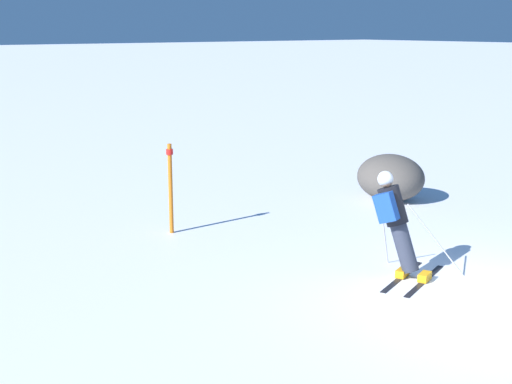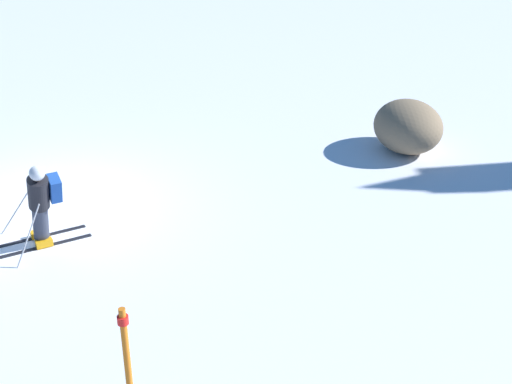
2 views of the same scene
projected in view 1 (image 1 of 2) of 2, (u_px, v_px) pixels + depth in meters
name	position (u px, v px, depth m)	size (l,w,h in m)	color
ground_plane	(481.00, 303.00, 10.11)	(300.00, 300.00, 0.00)	white
skier	(396.00, 219.00, 11.00)	(1.31, 1.67, 1.70)	black
exposed_boulder_0	(391.00, 177.00, 15.99)	(1.61, 1.37, 1.05)	#4C4742
trail_marker	(170.00, 184.00, 13.35)	(0.13, 0.13, 1.71)	orange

